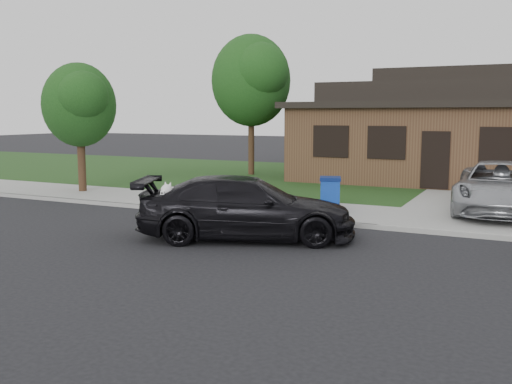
% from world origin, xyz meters
% --- Properties ---
extents(ground, '(120.00, 120.00, 0.00)m').
position_xyz_m(ground, '(0.00, 0.00, 0.00)').
color(ground, black).
rests_on(ground, ground).
extents(sidewalk, '(60.00, 3.00, 0.12)m').
position_xyz_m(sidewalk, '(0.00, 5.00, 0.06)').
color(sidewalk, gray).
rests_on(sidewalk, ground).
extents(curb, '(60.00, 0.12, 0.12)m').
position_xyz_m(curb, '(0.00, 3.50, 0.06)').
color(curb, gray).
rests_on(curb, ground).
extents(lawn, '(60.00, 13.00, 0.13)m').
position_xyz_m(lawn, '(0.00, 13.00, 0.07)').
color(lawn, '#193814').
rests_on(lawn, ground).
extents(driveway, '(4.50, 13.00, 0.14)m').
position_xyz_m(driveway, '(6.00, 10.00, 0.07)').
color(driveway, gray).
rests_on(driveway, ground).
extents(sedan, '(5.42, 3.80, 1.46)m').
position_xyz_m(sedan, '(1.25, 1.10, 0.73)').
color(sedan, black).
rests_on(sedan, ground).
extents(minivan, '(2.58, 5.24, 1.43)m').
position_xyz_m(minivan, '(6.43, 6.74, 0.85)').
color(minivan, '#9DA0A4').
rests_on(minivan, driveway).
extents(recycling_bin, '(0.75, 0.75, 0.98)m').
position_xyz_m(recycling_bin, '(2.00, 4.98, 0.62)').
color(recycling_bin, '#0D3497').
rests_on(recycling_bin, sidewalk).
extents(house, '(12.60, 8.60, 4.65)m').
position_xyz_m(house, '(4.00, 15.00, 2.13)').
color(house, '#422B1C').
rests_on(house, ground).
extents(tree_0, '(3.78, 3.60, 6.34)m').
position_xyz_m(tree_0, '(-4.34, 12.88, 4.48)').
color(tree_0, '#332114').
rests_on(tree_0, ground).
extents(tree_2, '(2.73, 2.60, 4.59)m').
position_xyz_m(tree_2, '(-7.38, 5.11, 3.27)').
color(tree_2, '#332114').
rests_on(tree_2, ground).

